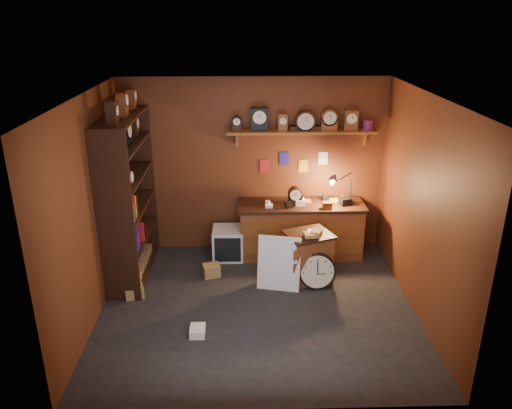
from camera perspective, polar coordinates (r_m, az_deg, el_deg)
The scene contains 11 objects.
floor at distance 6.61m, azimuth 0.15°, elevation -11.55°, with size 4.00×4.00×0.00m, color black.
room_shell at distance 5.96m, azimuth 0.57°, elevation 3.08°, with size 4.02×3.62×2.71m.
shelving_unit at distance 7.11m, azimuth -14.68°, elevation 1.47°, with size 0.47×1.60×2.58m.
workbench at distance 7.73m, azimuth 5.12°, elevation -2.51°, with size 1.91×0.66×1.36m.
low_cabinet at distance 7.09m, azimuth 5.96°, elevation -5.67°, with size 0.76×0.70×0.79m.
big_round_clock at distance 6.93m, azimuth 6.99°, elevation -7.59°, with size 0.52×0.17×0.52m.
white_panel at distance 7.01m, azimuth 2.57°, elevation -9.47°, with size 0.58×0.03×0.77m, color silver.
mini_fridge at distance 7.71m, azimuth -3.22°, elevation -4.44°, with size 0.47×0.49×0.48m.
floor_box_a at distance 6.96m, azimuth -13.76°, elevation -9.64°, with size 0.24×0.21×0.15m, color #9C7A44.
floor_box_b at distance 6.11m, azimuth -6.68°, elevation -14.17°, with size 0.18×0.21×0.11m, color white.
floor_box_c at distance 7.27m, azimuth -5.12°, elevation -7.50°, with size 0.24×0.20×0.18m, color #9C7A44.
Camera 1 is at (-0.18, -5.54, 3.59)m, focal length 35.00 mm.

